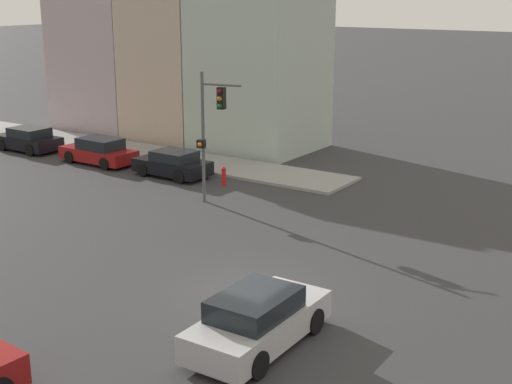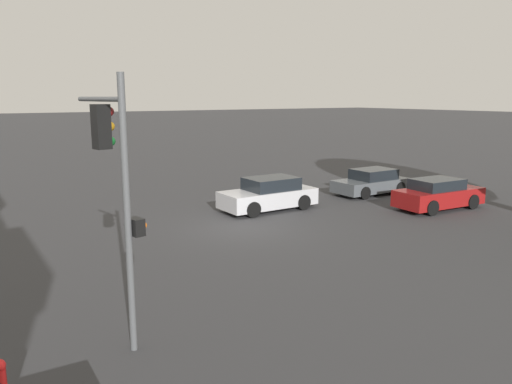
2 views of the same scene
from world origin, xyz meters
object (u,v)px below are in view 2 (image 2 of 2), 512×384
(traffic_signal, at_px, (117,175))
(crossing_car_2, at_px, (269,195))
(fire_hydrant, at_px, (1,384))
(crossing_car_1, at_px, (371,182))
(crossing_car_0, at_px, (438,194))

(traffic_signal, xyz_separation_m, crossing_car_2, (-9.53, -8.75, -2.89))
(fire_hydrant, bearing_deg, crossing_car_1, -151.47)
(crossing_car_0, bearing_deg, crossing_car_1, 93.31)
(crossing_car_2, bearing_deg, crossing_car_1, -179.02)
(crossing_car_0, height_order, crossing_car_1, crossing_car_0)
(traffic_signal, height_order, crossing_car_1, traffic_signal)
(crossing_car_0, relative_size, crossing_car_1, 1.05)
(crossing_car_2, xyz_separation_m, fire_hydrant, (12.01, 9.98, -0.22))
(crossing_car_0, distance_m, crossing_car_2, 7.81)
(crossing_car_1, height_order, fire_hydrant, crossing_car_1)
(crossing_car_0, distance_m, crossing_car_1, 4.22)
(traffic_signal, height_order, fire_hydrant, traffic_signal)
(traffic_signal, distance_m, crossing_car_1, 18.77)
(traffic_signal, relative_size, crossing_car_2, 1.25)
(traffic_signal, height_order, crossing_car_0, traffic_signal)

